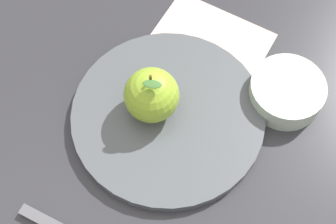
{
  "coord_description": "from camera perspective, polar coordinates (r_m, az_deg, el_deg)",
  "views": [
    {
      "loc": [
        0.25,
        -0.04,
        0.62
      ],
      "look_at": [
        -0.03,
        0.03,
        0.02
      ],
      "focal_mm": 52.15,
      "sensor_mm": 36.0,
      "label": 1
    }
  ],
  "objects": [
    {
      "name": "linen_napkin",
      "position": [
        0.75,
        4.83,
        8.11
      ],
      "size": [
        0.21,
        0.21,
        0.0
      ],
      "primitive_type": "cube",
      "rotation": [
        0.0,
        0.0,
        5.52
      ],
      "color": "beige",
      "rests_on": "ground_plane"
    },
    {
      "name": "side_bowl",
      "position": [
        0.7,
        13.71,
        2.44
      ],
      "size": [
        0.11,
        0.11,
        0.04
      ],
      "color": "#B2C6B2",
      "rests_on": "ground_plane"
    },
    {
      "name": "apple",
      "position": [
        0.64,
        -1.94,
        1.98
      ],
      "size": [
        0.07,
        0.07,
        0.09
      ],
      "color": "#8CB22D",
      "rests_on": "dinner_plate"
    },
    {
      "name": "dinner_plate",
      "position": [
        0.68,
        0.0,
        -0.39
      ],
      "size": [
        0.27,
        0.27,
        0.02
      ],
      "color": "#4C5156",
      "rests_on": "ground_plane"
    },
    {
      "name": "ground_plane",
      "position": [
        0.67,
        -1.52,
        -3.83
      ],
      "size": [
        2.4,
        2.4,
        0.0
      ],
      "primitive_type": "plane",
      "color": "#2D2D33"
    }
  ]
}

